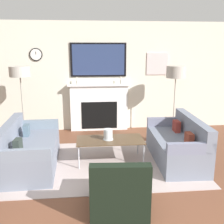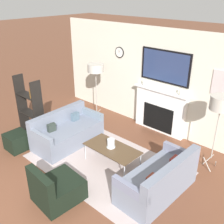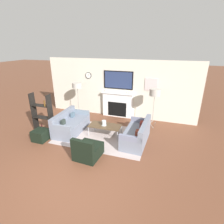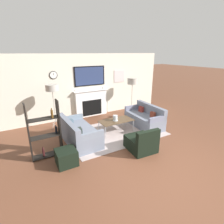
{
  "view_description": "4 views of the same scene",
  "coord_description": "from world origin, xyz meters",
  "px_view_note": "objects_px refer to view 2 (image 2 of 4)",
  "views": [
    {
      "loc": [
        -0.32,
        -2.2,
        2.04
      ],
      "look_at": [
        0.16,
        2.56,
        0.89
      ],
      "focal_mm": 42.0,
      "sensor_mm": 36.0,
      "label": 1
    },
    {
      "loc": [
        3.3,
        -1.2,
        3.52
      ],
      "look_at": [
        -0.26,
        2.71,
        1.03
      ],
      "focal_mm": 42.0,
      "sensor_mm": 36.0,
      "label": 2
    },
    {
      "loc": [
        2.24,
        -3.28,
        3.31
      ],
      "look_at": [
        0.33,
        2.46,
        0.95
      ],
      "focal_mm": 28.0,
      "sensor_mm": 36.0,
      "label": 3
    },
    {
      "loc": [
        -2.91,
        -2.66,
        2.74
      ],
      "look_at": [
        0.02,
        2.49,
        0.71
      ],
      "focal_mm": 28.0,
      "sensor_mm": 36.0,
      "label": 4
    }
  ],
  "objects_px": {
    "shelf_unit": "(30,109)",
    "couch_right": "(159,181)",
    "ottoman": "(17,141)",
    "coffee_table": "(112,149)",
    "floor_lamp_left": "(96,69)",
    "armchair": "(56,189)",
    "hurricane_candle": "(111,144)",
    "couch_left": "(67,132)",
    "floor_lamp_right": "(221,104)"
  },
  "relations": [
    {
      "from": "coffee_table",
      "to": "floor_lamp_left",
      "type": "relative_size",
      "value": 0.73
    },
    {
      "from": "coffee_table",
      "to": "floor_lamp_left",
      "type": "distance_m",
      "value": 2.54
    },
    {
      "from": "armchair",
      "to": "floor_lamp_left",
      "type": "xyz_separation_m",
      "value": [
        -1.81,
        2.82,
        1.3
      ]
    },
    {
      "from": "couch_right",
      "to": "shelf_unit",
      "type": "height_order",
      "value": "shelf_unit"
    },
    {
      "from": "couch_right",
      "to": "couch_left",
      "type": "bearing_deg",
      "value": 180.0
    },
    {
      "from": "couch_left",
      "to": "floor_lamp_left",
      "type": "height_order",
      "value": "floor_lamp_left"
    },
    {
      "from": "armchair",
      "to": "floor_lamp_right",
      "type": "xyz_separation_m",
      "value": [
        1.66,
        2.82,
        1.26
      ]
    },
    {
      "from": "couch_left",
      "to": "couch_right",
      "type": "xyz_separation_m",
      "value": [
        2.7,
        -0.0,
        0.01
      ]
    },
    {
      "from": "couch_left",
      "to": "armchair",
      "type": "height_order",
      "value": "couch_left"
    },
    {
      "from": "couch_left",
      "to": "armchair",
      "type": "distance_m",
      "value": 1.99
    },
    {
      "from": "ottoman",
      "to": "coffee_table",
      "type": "bearing_deg",
      "value": 26.67
    },
    {
      "from": "couch_left",
      "to": "couch_right",
      "type": "distance_m",
      "value": 2.7
    },
    {
      "from": "couch_right",
      "to": "floor_lamp_right",
      "type": "height_order",
      "value": "floor_lamp_right"
    },
    {
      "from": "coffee_table",
      "to": "ottoman",
      "type": "xyz_separation_m",
      "value": [
        -2.12,
        -1.07,
        -0.2
      ]
    },
    {
      "from": "couch_right",
      "to": "hurricane_candle",
      "type": "height_order",
      "value": "couch_right"
    },
    {
      "from": "armchair",
      "to": "ottoman",
      "type": "bearing_deg",
      "value": 168.9
    },
    {
      "from": "couch_right",
      "to": "shelf_unit",
      "type": "relative_size",
      "value": 1.07
    },
    {
      "from": "couch_right",
      "to": "armchair",
      "type": "bearing_deg",
      "value": -132.48
    },
    {
      "from": "armchair",
      "to": "ottoman",
      "type": "height_order",
      "value": "armchair"
    },
    {
      "from": "couch_right",
      "to": "coffee_table",
      "type": "distance_m",
      "value": 1.26
    },
    {
      "from": "hurricane_candle",
      "to": "ottoman",
      "type": "bearing_deg",
      "value": -152.85
    },
    {
      "from": "armchair",
      "to": "floor_lamp_right",
      "type": "relative_size",
      "value": 0.51
    },
    {
      "from": "shelf_unit",
      "to": "coffee_table",
      "type": "bearing_deg",
      "value": 9.59
    },
    {
      "from": "couch_right",
      "to": "armchair",
      "type": "distance_m",
      "value": 1.89
    },
    {
      "from": "couch_left",
      "to": "shelf_unit",
      "type": "distance_m",
      "value": 1.16
    },
    {
      "from": "hurricane_candle",
      "to": "couch_left",
      "type": "bearing_deg",
      "value": -176.47
    },
    {
      "from": "armchair",
      "to": "coffee_table",
      "type": "height_order",
      "value": "armchair"
    },
    {
      "from": "couch_right",
      "to": "floor_lamp_left",
      "type": "height_order",
      "value": "floor_lamp_left"
    },
    {
      "from": "couch_left",
      "to": "couch_right",
      "type": "relative_size",
      "value": 1.04
    },
    {
      "from": "hurricane_candle",
      "to": "ottoman",
      "type": "xyz_separation_m",
      "value": [
        -2.08,
        -1.07,
        -0.31
      ]
    },
    {
      "from": "floor_lamp_right",
      "to": "shelf_unit",
      "type": "relative_size",
      "value": 1.07
    },
    {
      "from": "shelf_unit",
      "to": "floor_lamp_left",
      "type": "bearing_deg",
      "value": 70.25
    },
    {
      "from": "floor_lamp_left",
      "to": "ottoman",
      "type": "relative_size",
      "value": 3.37
    },
    {
      "from": "couch_left",
      "to": "hurricane_candle",
      "type": "bearing_deg",
      "value": 3.53
    },
    {
      "from": "couch_left",
      "to": "floor_lamp_left",
      "type": "distance_m",
      "value": 1.94
    },
    {
      "from": "couch_left",
      "to": "floor_lamp_right",
      "type": "relative_size",
      "value": 1.04
    },
    {
      "from": "coffee_table",
      "to": "armchair",
      "type": "bearing_deg",
      "value": -90.91
    },
    {
      "from": "couch_right",
      "to": "coffee_table",
      "type": "relative_size",
      "value": 1.36
    },
    {
      "from": "shelf_unit",
      "to": "ottoman",
      "type": "xyz_separation_m",
      "value": [
        0.35,
        -0.65,
        -0.52
      ]
    },
    {
      "from": "shelf_unit",
      "to": "ottoman",
      "type": "height_order",
      "value": "shelf_unit"
    },
    {
      "from": "shelf_unit",
      "to": "couch_right",
      "type": "bearing_deg",
      "value": 5.11
    },
    {
      "from": "floor_lamp_right",
      "to": "shelf_unit",
      "type": "distance_m",
      "value": 4.54
    },
    {
      "from": "couch_right",
      "to": "ottoman",
      "type": "height_order",
      "value": "couch_right"
    },
    {
      "from": "couch_left",
      "to": "ottoman",
      "type": "bearing_deg",
      "value": -124.53
    },
    {
      "from": "coffee_table",
      "to": "shelf_unit",
      "type": "xyz_separation_m",
      "value": [
        -2.47,
        -0.42,
        0.32
      ]
    },
    {
      "from": "couch_left",
      "to": "armchair",
      "type": "xyz_separation_m",
      "value": [
        1.42,
        -1.39,
        -0.04
      ]
    },
    {
      "from": "hurricane_candle",
      "to": "armchair",
      "type": "bearing_deg",
      "value": -89.43
    },
    {
      "from": "couch_right",
      "to": "ottoman",
      "type": "bearing_deg",
      "value": -163.78
    },
    {
      "from": "floor_lamp_left",
      "to": "floor_lamp_right",
      "type": "height_order",
      "value": "floor_lamp_left"
    },
    {
      "from": "ottoman",
      "to": "armchair",
      "type": "bearing_deg",
      "value": -11.1
    }
  ]
}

